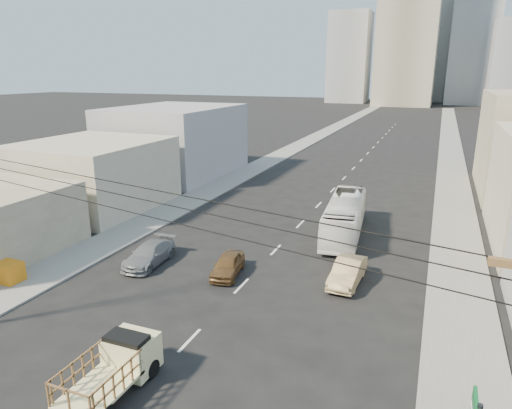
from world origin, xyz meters
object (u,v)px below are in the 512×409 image
Objects in this scene: sedan_grey at (149,254)px; crate_stack at (6,272)px; sedan_brown at (228,265)px; sedan_tan at (347,272)px; flatbed_pickup at (114,366)px; city_bus at (345,216)px.

sedan_grey is 2.56× the size of crate_stack.
sedan_brown is 0.87× the size of sedan_tan.
flatbed_pickup is 0.42× the size of city_bus.
city_bus is 5.77× the size of crate_stack.
sedan_brown is (-0.44, 11.18, -0.46)m from flatbed_pickup.
flatbed_pickup is 13.20m from crate_stack.
city_bus reaches higher than sedan_tan.
crate_stack is at bearing -162.97° from sedan_brown.
city_bus is 2.26× the size of sedan_grey.
flatbed_pickup is 2.45× the size of crate_stack.
crate_stack is at bearing -155.75° from sedan_tan.
sedan_brown is at bearing 92.25° from flatbed_pickup.
sedan_tan reaches higher than sedan_brown.
city_bus is 2.44× the size of sedan_tan.
flatbed_pickup reaches higher than sedan_tan.
sedan_tan is (6.57, 12.74, -0.39)m from flatbed_pickup.
sedan_grey is at bearing 118.43° from flatbed_pickup.
sedan_grey is (-5.39, -0.41, 0.03)m from sedan_brown.
flatbed_pickup is 14.34m from sedan_tan.
sedan_tan reaches higher than crate_stack.
sedan_brown is (-5.16, -9.77, -0.81)m from city_bus.
city_bus is at bearing 77.29° from flatbed_pickup.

